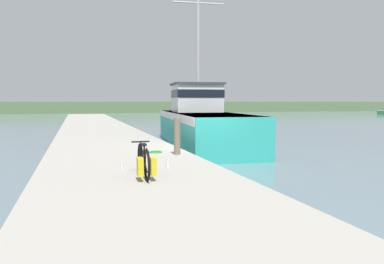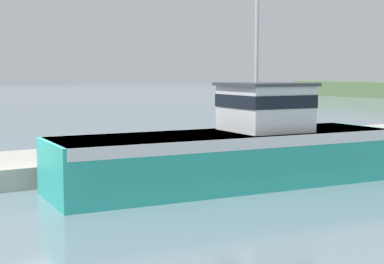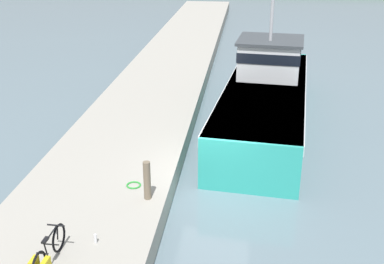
{
  "view_description": "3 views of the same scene",
  "coord_description": "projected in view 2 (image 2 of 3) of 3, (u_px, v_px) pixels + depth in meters",
  "views": [
    {
      "loc": [
        -4.98,
        -13.93,
        2.49
      ],
      "look_at": [
        -0.36,
        0.99,
        1.21
      ],
      "focal_mm": 35.0,
      "sensor_mm": 36.0,
      "label": 1
    },
    {
      "loc": [
        17.98,
        -6.18,
        3.94
      ],
      "look_at": [
        0.22,
        5.35,
        1.79
      ],
      "focal_mm": 55.0,
      "sensor_mm": 36.0,
      "label": 2
    },
    {
      "loc": [
        0.87,
        -14.23,
        8.07
      ],
      "look_at": [
        -1.1,
        2.75,
        0.85
      ],
      "focal_mm": 45.0,
      "sensor_mm": 36.0,
      "label": 3
    }
  ],
  "objects": [
    {
      "name": "fishing_boat_main",
      "position": [
        243.0,
        149.0,
        20.6
      ],
      "size": [
        4.66,
        14.73,
        9.65
      ],
      "rotation": [
        0.0,
        0.0,
        -0.11
      ],
      "color": "teal",
      "rests_on": "ground_plane"
    },
    {
      "name": "dock_pier",
      "position": [
        14.0,
        169.0,
        21.76
      ],
      "size": [
        4.7,
        80.0,
        0.75
      ],
      "primitive_type": "cube",
      "color": "#A39E93",
      "rests_on": "ground_plane"
    },
    {
      "name": "ground_plane",
      "position": [
        48.0,
        196.0,
        18.75
      ],
      "size": [
        320.0,
        320.0,
        0.0
      ],
      "primitive_type": "plane",
      "color": "slate"
    }
  ]
}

